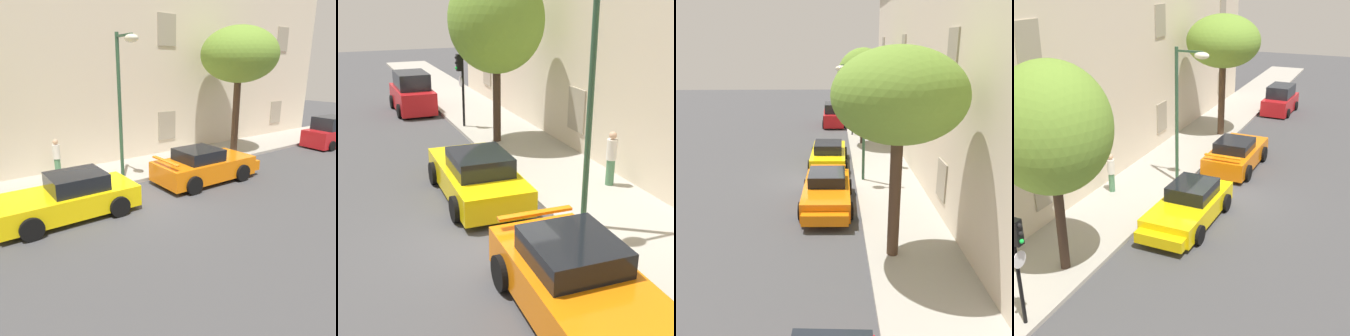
% 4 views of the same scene
% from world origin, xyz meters
% --- Properties ---
extents(ground_plane, '(80.00, 80.00, 0.00)m').
position_xyz_m(ground_plane, '(0.00, 0.00, 0.00)').
color(ground_plane, '#444447').
extents(sidewalk, '(60.00, 3.11, 0.14)m').
position_xyz_m(sidewalk, '(0.00, 3.38, 0.07)').
color(sidewalk, '#A8A399').
rests_on(sidewalk, ground).
extents(sportscar_red_lead, '(4.73, 2.18, 1.39)m').
position_xyz_m(sportscar_red_lead, '(-2.51, 0.48, 0.61)').
color(sportscar_red_lead, yellow).
rests_on(sportscar_red_lead, ground).
extents(sportscar_yellow_flank, '(4.63, 2.21, 1.42)m').
position_xyz_m(sportscar_yellow_flank, '(3.55, 0.46, 0.63)').
color(sportscar_yellow_flank, orange).
rests_on(sportscar_yellow_flank, ground).
extents(hatchback_distant, '(3.54, 1.84, 1.89)m').
position_xyz_m(hatchback_distant, '(-13.26, 0.77, 0.85)').
color(hatchback_distant, red).
rests_on(hatchback_distant, ground).
extents(tree_near_kerb, '(3.40, 3.40, 6.24)m').
position_xyz_m(tree_near_kerb, '(-6.78, 2.72, 4.52)').
color(tree_near_kerb, '#38281E').
rests_on(tree_near_kerb, sidewalk).
extents(traffic_light, '(0.44, 0.36, 3.09)m').
position_xyz_m(traffic_light, '(-9.25, 2.07, 2.25)').
color(traffic_light, black).
rests_on(traffic_light, sidewalk).
extents(street_lamp, '(0.44, 1.42, 5.66)m').
position_xyz_m(street_lamp, '(0.53, 1.80, 4.05)').
color(street_lamp, '#2D5138').
rests_on(street_lamp, sidewalk).
extents(pedestrian_admiring, '(0.40, 0.40, 1.61)m').
position_xyz_m(pedestrian_admiring, '(-1.46, 4.25, 0.97)').
color(pedestrian_admiring, '#4C7F59').
rests_on(pedestrian_admiring, sidewalk).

